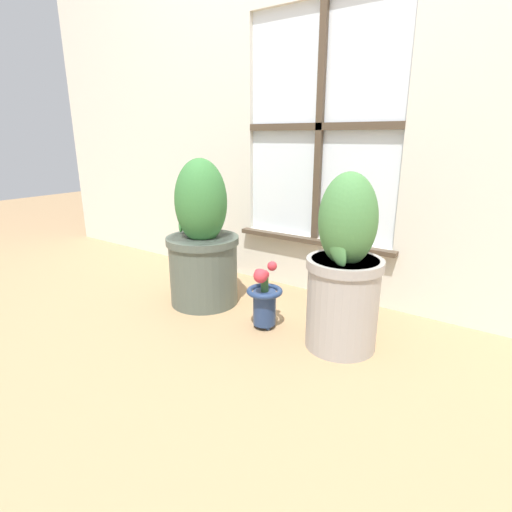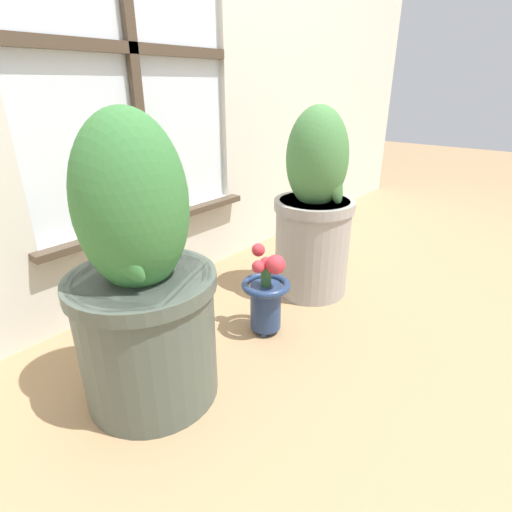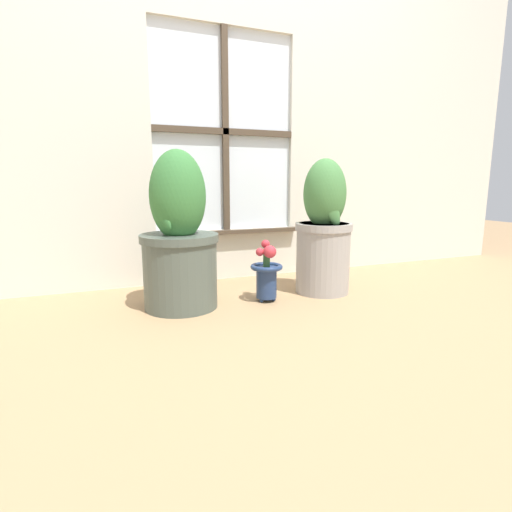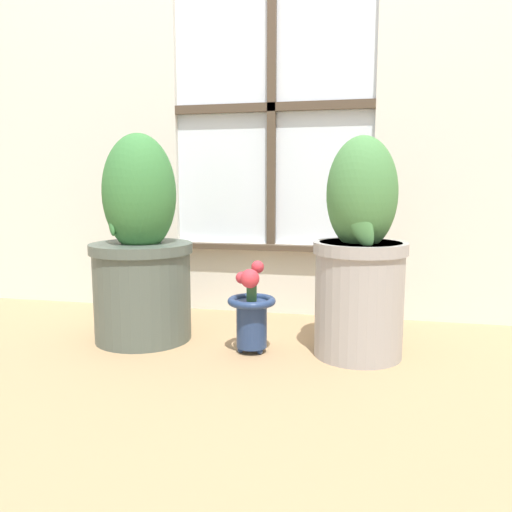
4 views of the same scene
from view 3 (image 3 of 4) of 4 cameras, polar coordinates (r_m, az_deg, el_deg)
ground_plane at (r=1.93m, az=1.82°, el=-7.39°), size 10.00×10.00×0.00m
wall_with_window at (r=2.55m, az=-4.64°, el=25.82°), size 4.40×0.10×2.50m
potted_plant_left at (r=1.90m, az=-10.90°, el=2.05°), size 0.37×0.37×0.74m
potted_plant_right at (r=2.17m, az=9.63°, el=3.16°), size 0.30×0.30×0.72m
flower_vase at (r=2.00m, az=1.52°, el=-2.46°), size 0.16×0.16×0.31m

